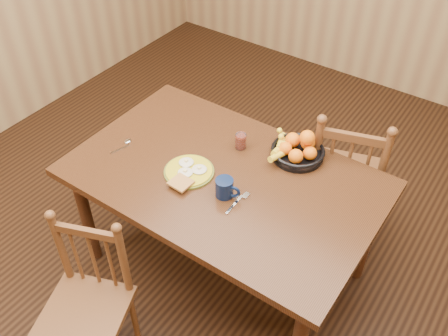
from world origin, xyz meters
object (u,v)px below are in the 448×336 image
Objects in this scene: chair_near at (88,303)px; fruit_bowl at (297,149)px; dining_table at (224,187)px; coffee_mug at (225,188)px; breakfast_plate at (189,172)px; chair_far at (345,177)px.

chair_near is 2.65× the size of fruit_bowl.
coffee_mug reaches higher than dining_table.
chair_near reaches higher than breakfast_plate.
fruit_bowl is at bearing 48.43° from breakfast_plate.
coffee_mug is (0.31, 0.71, 0.38)m from chair_near.
chair_far is 0.99m from breakfast_plate.
dining_table is 12.00× the size of coffee_mug.
fruit_bowl is (-0.20, -0.30, 0.33)m from chair_far.
chair_far reaches higher than fruit_bowl.
fruit_bowl reaches higher than breakfast_plate.
fruit_bowl is at bearing 39.32° from chair_far.
chair_near is (-0.65, -1.47, -0.05)m from chair_far.
breakfast_plate is at bearing -131.57° from fruit_bowl.
coffee_mug is (0.25, -0.02, 0.04)m from breakfast_plate.
fruit_bowl is at bearing 47.57° from chair_near.
chair_far is 2.96× the size of fruit_bowl.
chair_far is at bearing 57.01° from fruit_bowl.
dining_table is 5.52× the size of breakfast_plate.
coffee_mug is (0.09, -0.12, 0.14)m from dining_table.
chair_near is 0.86m from coffee_mug.
dining_table is 0.80m from chair_far.
chair_far is at bearing 51.67° from breakfast_plate.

